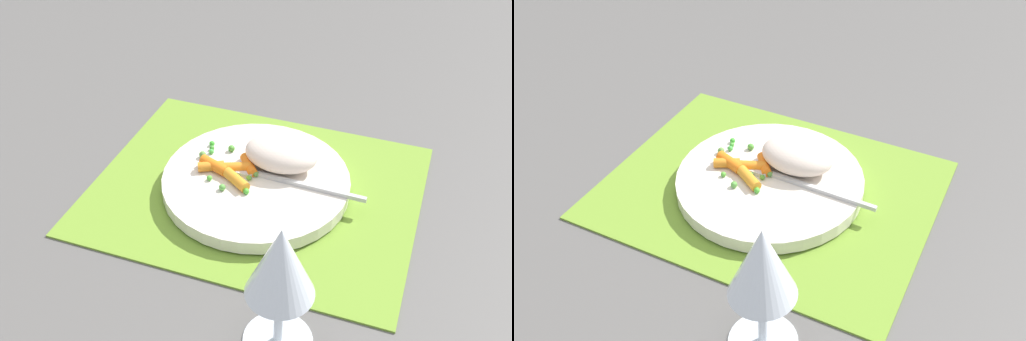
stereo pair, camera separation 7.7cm
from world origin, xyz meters
The scene contains 8 objects.
ground_plane centered at (0.00, 0.00, 0.00)m, with size 2.40×2.40×0.00m, color #565451.
placemat centered at (0.00, 0.00, 0.00)m, with size 0.44×0.35×0.01m, color olive.
plate centered at (0.00, 0.00, 0.02)m, with size 0.25×0.25×0.02m, color silver.
rice_mound centered at (-0.02, -0.03, 0.05)m, with size 0.10×0.07×0.04m, color beige.
carrot_portion centered at (0.04, 0.01, 0.03)m, with size 0.08×0.07×0.02m.
pea_scatter centered at (0.04, -0.01, 0.03)m, with size 0.10×0.10×0.01m.
fork centered at (-0.03, 0.00, 0.03)m, with size 0.20×0.02×0.01m.
wine_glass centered at (-0.10, 0.22, 0.11)m, with size 0.07×0.07×0.16m.
Camera 2 is at (-0.28, 0.56, 0.53)m, focal length 41.83 mm.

